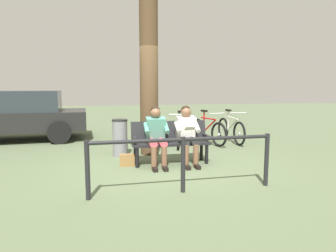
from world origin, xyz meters
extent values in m
plane|color=#566647|center=(0.00, 0.00, 0.00)|extent=(40.00, 40.00, 0.00)
cube|color=black|center=(-0.14, -0.04, 0.42)|extent=(1.60, 0.46, 0.05)
cube|color=black|center=(-0.14, -0.23, 0.66)|extent=(1.60, 0.15, 0.42)
cube|color=black|center=(-0.90, -0.05, 0.56)|extent=(0.06, 0.40, 0.05)
cube|color=black|center=(0.62, -0.03, 0.56)|extent=(0.06, 0.40, 0.05)
cylinder|color=black|center=(-0.87, 0.12, 0.20)|extent=(0.07, 0.07, 0.40)
cylinder|color=black|center=(0.57, 0.14, 0.20)|extent=(0.07, 0.07, 0.40)
cylinder|color=black|center=(-0.86, -0.22, 0.20)|extent=(0.07, 0.07, 0.40)
cylinder|color=black|center=(0.58, -0.20, 0.20)|extent=(0.07, 0.07, 0.40)
cube|color=white|center=(-0.46, -0.06, 0.71)|extent=(0.38, 0.31, 0.55)
sphere|color=brown|center=(-0.46, -0.04, 1.06)|extent=(0.21, 0.21, 0.21)
sphere|color=black|center=(-0.46, -0.07, 1.10)|extent=(0.20, 0.20, 0.20)
cylinder|color=#262628|center=(-0.57, 0.14, 0.49)|extent=(0.15, 0.40, 0.15)
cylinder|color=brown|center=(-0.57, 0.34, 0.23)|extent=(0.11, 0.11, 0.45)
cube|color=black|center=(-0.57, 0.44, 0.04)|extent=(0.09, 0.22, 0.07)
cylinder|color=white|center=(-0.66, 0.06, 0.77)|extent=(0.09, 0.31, 0.23)
cylinder|color=#262628|center=(-0.37, 0.14, 0.49)|extent=(0.15, 0.40, 0.15)
cylinder|color=brown|center=(-0.37, 0.34, 0.23)|extent=(0.11, 0.11, 0.45)
cube|color=black|center=(-0.37, 0.44, 0.04)|extent=(0.09, 0.22, 0.07)
cylinder|color=white|center=(-0.26, 0.06, 0.77)|extent=(0.09, 0.31, 0.23)
cube|color=silver|center=(-0.47, 0.24, 0.77)|extent=(0.20, 0.12, 0.09)
cube|color=#4C8C7A|center=(0.18, -0.06, 0.71)|extent=(0.38, 0.31, 0.55)
sphere|color=brown|center=(0.18, -0.04, 1.06)|extent=(0.21, 0.21, 0.21)
sphere|color=black|center=(0.18, -0.07, 1.10)|extent=(0.20, 0.20, 0.20)
cylinder|color=#D84C59|center=(0.07, 0.14, 0.49)|extent=(0.15, 0.40, 0.15)
cylinder|color=brown|center=(0.07, 0.34, 0.23)|extent=(0.11, 0.11, 0.45)
cube|color=black|center=(0.07, 0.44, 0.04)|extent=(0.09, 0.22, 0.07)
cylinder|color=#4C8C7A|center=(-0.02, 0.06, 0.77)|extent=(0.09, 0.31, 0.23)
cylinder|color=#D84C59|center=(0.27, 0.15, 0.49)|extent=(0.15, 0.40, 0.15)
cylinder|color=brown|center=(0.27, 0.35, 0.23)|extent=(0.11, 0.11, 0.45)
cube|color=black|center=(0.27, 0.45, 0.04)|extent=(0.09, 0.22, 0.07)
cylinder|color=#4C8C7A|center=(0.38, 0.07, 0.77)|extent=(0.09, 0.31, 0.23)
cube|color=olive|center=(0.76, -0.03, 0.12)|extent=(0.31, 0.17, 0.24)
cylinder|color=#4C3823|center=(0.16, -1.05, 2.09)|extent=(0.42, 0.42, 4.18)
cylinder|color=slate|center=(0.85, -0.95, 0.41)|extent=(0.34, 0.34, 0.82)
cylinder|color=black|center=(0.85, -0.95, 0.83)|extent=(0.35, 0.35, 0.03)
torus|color=black|center=(-2.36, -1.54, 0.33)|extent=(0.09, 0.66, 0.66)
cylinder|color=silver|center=(-2.36, -1.54, 0.33)|extent=(0.05, 0.06, 0.06)
torus|color=black|center=(-2.31, -2.56, 0.33)|extent=(0.09, 0.66, 0.66)
cylinder|color=silver|center=(-2.31, -2.56, 0.33)|extent=(0.05, 0.06, 0.06)
cylinder|color=silver|center=(-2.33, -2.05, 0.71)|extent=(0.07, 0.63, 0.04)
cylinder|color=silver|center=(-2.34, -1.97, 0.51)|extent=(0.07, 0.60, 0.43)
cylinder|color=silver|center=(-2.32, -2.23, 0.63)|extent=(0.04, 0.04, 0.55)
cube|color=black|center=(-2.32, -2.23, 0.91)|extent=(0.10, 0.22, 0.05)
cylinder|color=#B2B2B7|center=(-2.35, -1.64, 0.88)|extent=(0.48, 0.06, 0.03)
torus|color=black|center=(-1.76, -1.50, 0.33)|extent=(0.24, 0.65, 0.66)
cylinder|color=silver|center=(-1.76, -1.50, 0.33)|extent=(0.06, 0.07, 0.06)
torus|color=black|center=(-1.47, -2.48, 0.33)|extent=(0.24, 0.65, 0.66)
cylinder|color=silver|center=(-1.47, -2.48, 0.33)|extent=(0.06, 0.07, 0.06)
cylinder|color=#B71414|center=(-1.62, -1.99, 0.71)|extent=(0.22, 0.62, 0.04)
cylinder|color=#B71414|center=(-1.64, -1.92, 0.51)|extent=(0.21, 0.58, 0.43)
cylinder|color=#B71414|center=(-1.57, -2.17, 0.63)|extent=(0.04, 0.04, 0.55)
cube|color=black|center=(-1.57, -2.17, 0.91)|extent=(0.15, 0.24, 0.05)
cylinder|color=#B2B2B7|center=(-1.73, -1.60, 0.88)|extent=(0.47, 0.17, 0.03)
torus|color=black|center=(-0.63, -1.39, 0.33)|extent=(0.24, 0.65, 0.66)
cylinder|color=silver|center=(-0.63, -1.39, 0.33)|extent=(0.06, 0.07, 0.06)
torus|color=black|center=(-0.91, -2.37, 0.33)|extent=(0.24, 0.65, 0.66)
cylinder|color=silver|center=(-0.91, -2.37, 0.33)|extent=(0.06, 0.07, 0.06)
cylinder|color=#337238|center=(-0.77, -1.88, 0.71)|extent=(0.21, 0.62, 0.04)
cylinder|color=#337238|center=(-0.75, -1.80, 0.51)|extent=(0.20, 0.58, 0.43)
cylinder|color=#337238|center=(-0.82, -2.06, 0.63)|extent=(0.04, 0.04, 0.55)
cube|color=black|center=(-0.82, -2.06, 0.91)|extent=(0.15, 0.24, 0.05)
cylinder|color=#B2B2B7|center=(-0.66, -1.49, 0.88)|extent=(0.47, 0.16, 0.03)
cylinder|color=black|center=(-1.35, 1.63, 0.42)|extent=(0.07, 0.07, 0.85)
cylinder|color=black|center=(0.04, 1.66, 0.42)|extent=(0.07, 0.07, 0.85)
cylinder|color=black|center=(1.43, 1.69, 0.42)|extent=(0.07, 0.07, 0.85)
cylinder|color=black|center=(0.04, 1.66, 0.81)|extent=(2.78, 0.11, 0.06)
cube|color=black|center=(3.87, -3.60, 0.59)|extent=(4.32, 2.10, 0.55)
cube|color=#262D33|center=(3.67, -3.62, 1.17)|extent=(2.42, 1.82, 0.60)
cylinder|color=black|center=(2.45, -2.80, 0.32)|extent=(0.65, 0.27, 0.64)
cylinder|color=black|center=(2.58, -4.60, 0.32)|extent=(0.65, 0.27, 0.64)
camera|label=1|loc=(1.14, 5.91, 1.59)|focal=32.06mm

